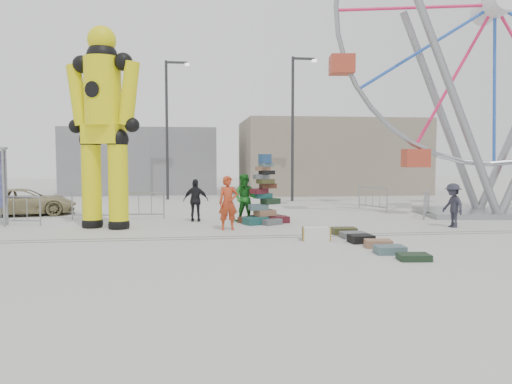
{
  "coord_description": "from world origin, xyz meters",
  "views": [
    {
      "loc": [
        -2.49,
        -14.42,
        2.49
      ],
      "look_at": [
        -0.36,
        2.57,
        1.28
      ],
      "focal_mm": 35.0,
      "sensor_mm": 36.0,
      "label": 1
    }
  ],
  "objects": [
    {
      "name": "pedestrian_black",
      "position": [
        -2.41,
        4.8,
        0.82
      ],
      "size": [
        0.99,
        0.47,
        1.63
      ],
      "primitive_type": "imported",
      "rotation": [
        0.0,
        0.0,
        3.06
      ],
      "color": "black",
      "rests_on": "ground"
    },
    {
      "name": "suitcase_tower",
      "position": [
        0.13,
        4.04,
        0.72
      ],
      "size": [
        1.96,
        1.7,
        2.59
      ],
      "rotation": [
        0.0,
        0.0,
        0.36
      ],
      "color": "#1B524F",
      "rests_on": "ground"
    },
    {
      "name": "pedestrian_red",
      "position": [
        -1.33,
        2.46,
        0.92
      ],
      "size": [
        0.73,
        0.53,
        1.84
      ],
      "primitive_type": "imported",
      "rotation": [
        0.0,
        0.0,
        0.14
      ],
      "color": "#AD3718",
      "rests_on": "ground"
    },
    {
      "name": "steamer_trunk",
      "position": [
        1.13,
        0.0,
        0.19
      ],
      "size": [
        0.89,
        0.6,
        0.39
      ],
      "primitive_type": "cube",
      "rotation": [
        0.0,
        0.0,
        -0.15
      ],
      "color": "silver",
      "rests_on": "ground"
    },
    {
      "name": "ferris_wheel",
      "position": [
        9.96,
        5.3,
        7.63
      ],
      "size": [
        13.26,
        4.02,
        15.51
      ],
      "rotation": [
        0.0,
        0.0,
        -0.14
      ],
      "color": "gray",
      "rests_on": "ground"
    },
    {
      "name": "lamp_post_right",
      "position": [
        3.09,
        13.0,
        4.48
      ],
      "size": [
        1.41,
        0.25,
        8.0
      ],
      "color": "#2D2D30",
      "rests_on": "ground"
    },
    {
      "name": "row_case_3",
      "position": [
        2.53,
        -1.39,
        0.11
      ],
      "size": [
        0.78,
        0.58,
        0.21
      ],
      "primitive_type": "cube",
      "rotation": [
        0.0,
        0.0,
        -0.16
      ],
      "color": "#97684C",
      "rests_on": "ground"
    },
    {
      "name": "row_case_0",
      "position": [
        2.3,
        0.99,
        0.11
      ],
      "size": [
        0.79,
        0.5,
        0.22
      ],
      "primitive_type": "cube",
      "rotation": [
        0.0,
        0.0,
        -0.03
      ],
      "color": "#414120",
      "rests_on": "ground"
    },
    {
      "name": "barricade_wheel_front",
      "position": [
        7.03,
        4.98,
        0.55
      ],
      "size": [
        1.12,
        1.76,
        1.1
      ],
      "primitive_type": null,
      "rotation": [
        0.0,
        0.0,
        1.03
      ],
      "color": "gray",
      "rests_on": "ground"
    },
    {
      "name": "building_right",
      "position": [
        7.0,
        20.0,
        2.5
      ],
      "size": [
        12.0,
        8.0,
        5.0
      ],
      "primitive_type": "cube",
      "color": "gray",
      "rests_on": "ground"
    },
    {
      "name": "pedestrian_green",
      "position": [
        -0.56,
        4.28,
        0.92
      ],
      "size": [
        1.11,
        1.03,
        1.84
      ],
      "primitive_type": "imported",
      "rotation": [
        0.0,
        0.0,
        -0.47
      ],
      "color": "#1A6B1E",
      "rests_on": "ground"
    },
    {
      "name": "row_case_1",
      "position": [
        2.36,
        0.27,
        0.09
      ],
      "size": [
        0.76,
        0.57,
        0.18
      ],
      "primitive_type": "cube",
      "rotation": [
        0.0,
        0.0,
        0.05
      ],
      "color": "slate",
      "rests_on": "ground"
    },
    {
      "name": "track_line_far",
      "position": [
        0.0,
        1.0,
        0.0
      ],
      "size": [
        40.0,
        0.04,
        0.01
      ],
      "primitive_type": "cube",
      "color": "#47443F",
      "rests_on": "ground"
    },
    {
      "name": "barricade_dummy_c",
      "position": [
        -4.69,
        5.95,
        0.55
      ],
      "size": [
        2.0,
        0.22,
        1.1
      ],
      "primitive_type": null,
      "rotation": [
        0.0,
        0.0,
        -0.06
      ],
      "color": "gray",
      "rests_on": "ground"
    },
    {
      "name": "building_left",
      "position": [
        -6.0,
        22.0,
        2.2
      ],
      "size": [
        10.0,
        8.0,
        4.4
      ],
      "primitive_type": "cube",
      "color": "gray",
      "rests_on": "ground"
    },
    {
      "name": "crash_test_dummy",
      "position": [
        -5.55,
        3.37,
        3.77
      ],
      "size": [
        2.78,
        1.58,
        7.15
      ],
      "rotation": [
        0.0,
        0.0,
        -0.41
      ],
      "color": "black",
      "rests_on": "ground"
    },
    {
      "name": "barricade_dummy_a",
      "position": [
        -8.97,
        4.5,
        0.55
      ],
      "size": [
        1.97,
        0.53,
        1.1
      ],
      "primitive_type": null,
      "rotation": [
        0.0,
        0.0,
        -0.22
      ],
      "color": "gray",
      "rests_on": "ground"
    },
    {
      "name": "track_line_near",
      "position": [
        0.0,
        0.6,
        0.0
      ],
      "size": [
        40.0,
        0.04,
        0.01
      ],
      "primitive_type": "cube",
      "color": "#47443F",
      "rests_on": "ground"
    },
    {
      "name": "lamp_post_left",
      "position": [
        -3.91,
        15.0,
        4.48
      ],
      "size": [
        1.41,
        0.25,
        8.0
      ],
      "color": "#2D2D30",
      "rests_on": "ground"
    },
    {
      "name": "barricade_dummy_b",
      "position": [
        -6.29,
        5.86,
        0.55
      ],
      "size": [
        2.0,
        0.37,
        1.1
      ],
      "primitive_type": null,
      "rotation": [
        0.0,
        0.0,
        -0.14
      ],
      "color": "gray",
      "rests_on": "ground"
    },
    {
      "name": "row_case_4",
      "position": [
        2.5,
        -2.28,
        0.1
      ],
      "size": [
        0.78,
        0.57,
        0.21
      ],
      "primitive_type": "cube",
      "rotation": [
        0.0,
        0.0,
        -0.05
      ],
      "color": "#4C676D",
      "rests_on": "ground"
    },
    {
      "name": "barricade_wheel_back",
      "position": [
        5.84,
        8.0,
        0.55
      ],
      "size": [
        0.75,
        1.92,
        1.1
      ],
      "primitive_type": null,
      "rotation": [
        0.0,
        0.0,
        -1.24
      ],
      "color": "gray",
      "rests_on": "ground"
    },
    {
      "name": "row_case_5",
      "position": [
        2.76,
        -3.13,
        0.08
      ],
      "size": [
        0.79,
        0.59,
        0.16
      ],
      "primitive_type": "cube",
      "rotation": [
        0.0,
        0.0,
        -0.09
      ],
      "color": "#1B311D",
      "rests_on": "ground"
    },
    {
      "name": "row_case_2",
      "position": [
        2.32,
        -0.6,
        0.12
      ],
      "size": [
        0.73,
        0.6,
        0.23
      ],
      "primitive_type": "cube",
      "rotation": [
        0.0,
        0.0,
        0.1
      ],
      "color": "black",
      "rests_on": "ground"
    },
    {
      "name": "ground",
      "position": [
        0.0,
        0.0,
        0.0
      ],
      "size": [
        90.0,
        90.0,
        0.0
      ],
      "primitive_type": "plane",
      "color": "#9E9E99",
      "rests_on": "ground"
    },
    {
      "name": "pedestrian_grey",
      "position": [
        6.59,
        2.09,
        0.78
      ],
      "size": [
        0.71,
        1.07,
        1.56
      ],
      "primitive_type": "imported",
      "rotation": [
        0.0,
        0.0,
        -1.44
      ],
      "color": "#23242F",
      "rests_on": "ground"
    },
    {
      "name": "parked_suv",
      "position": [
        -9.62,
        7.8,
        0.57
      ],
      "size": [
        4.39,
        2.7,
        1.14
      ],
      "primitive_type": "imported",
      "rotation": [
        0.0,
        0.0,
        1.78
      ],
      "color": "#9A8F63",
      "rests_on": "ground"
    }
  ]
}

